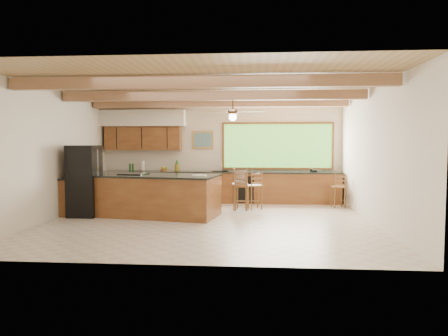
{
  "coord_description": "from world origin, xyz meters",
  "views": [
    {
      "loc": [
        0.99,
        -8.84,
        1.76
      ],
      "look_at": [
        0.27,
        0.8,
        1.15
      ],
      "focal_mm": 32.0,
      "sensor_mm": 36.0,
      "label": 1
    }
  ],
  "objects": [
    {
      "name": "bar_stool_a",
      "position": [
        0.64,
        1.54,
        0.66
      ],
      "size": [
        0.42,
        0.42,
        1.12
      ],
      "rotation": [
        0.0,
        0.0,
        0.04
      ],
      "color": "brown",
      "rests_on": "ground"
    },
    {
      "name": "room_shell",
      "position": [
        -0.17,
        0.65,
        2.21
      ],
      "size": [
        7.27,
        6.54,
        3.02
      ],
      "color": "beige",
      "rests_on": "ground"
    },
    {
      "name": "bar_stool_d",
      "position": [
        3.29,
        2.09,
        0.56
      ],
      "size": [
        0.37,
        0.37,
        0.94
      ],
      "rotation": [
        0.0,
        0.0,
        0.1
      ],
      "color": "brown",
      "rests_on": "ground"
    },
    {
      "name": "refrigerator",
      "position": [
        -3.05,
        0.39,
        0.85
      ],
      "size": [
        0.68,
        0.65,
        1.7
      ],
      "rotation": [
        0.0,
        0.0,
        -0.02
      ],
      "color": "black",
      "rests_on": "ground"
    },
    {
      "name": "counter_run",
      "position": [
        -0.82,
        2.52,
        0.46
      ],
      "size": [
        7.12,
        3.1,
        1.27
      ],
      "color": "brown",
      "rests_on": "ground"
    },
    {
      "name": "bar_stool_c",
      "position": [
        1.02,
        1.67,
        0.62
      ],
      "size": [
        0.48,
        0.48,
        1.04
      ],
      "rotation": [
        0.0,
        0.0,
        0.37
      ],
      "color": "brown",
      "rests_on": "ground"
    },
    {
      "name": "ground",
      "position": [
        0.0,
        0.0,
        0.0
      ],
      "size": [
        7.2,
        7.2,
        0.0
      ],
      "primitive_type": "plane",
      "color": "beige",
      "rests_on": "ground"
    },
    {
      "name": "bar_stool_b",
      "position": [
        0.69,
        1.54,
        0.62
      ],
      "size": [
        0.42,
        0.42,
        1.04
      ],
      "rotation": [
        0.0,
        0.0,
        -0.12
      ],
      "color": "brown",
      "rests_on": "ground"
    },
    {
      "name": "island",
      "position": [
        -1.3,
        0.6,
        0.5
      ],
      "size": [
        3.04,
        1.82,
        1.02
      ],
      "rotation": [
        0.0,
        0.0,
        -0.17
      ],
      "color": "brown",
      "rests_on": "ground"
    }
  ]
}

